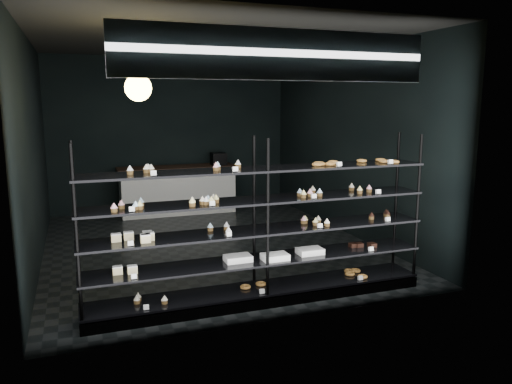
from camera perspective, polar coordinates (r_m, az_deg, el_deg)
room at (r=7.88m, az=-5.63°, el=5.20°), size 5.01×6.01×3.20m
display_shelf at (r=5.74m, az=0.34°, el=-6.54°), size 4.00×0.50×1.91m
signage at (r=5.09m, az=2.70°, el=15.44°), size 3.30×0.05×0.50m
pendant_lamp at (r=6.09m, az=-13.32°, el=11.52°), size 0.31×0.31×0.89m
service_counter at (r=10.45m, az=-8.85°, el=0.31°), size 2.41×0.65×1.23m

